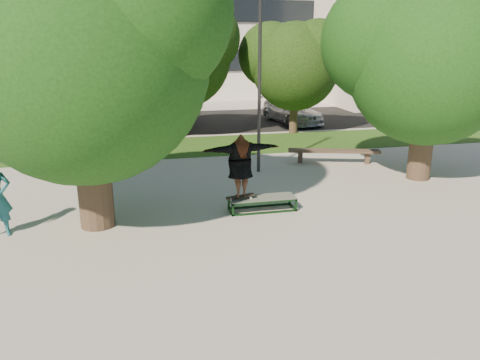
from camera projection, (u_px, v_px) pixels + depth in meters
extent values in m
plane|color=#ABA49D|center=(271.00, 226.00, 11.65)|extent=(120.00, 120.00, 0.00)
cube|color=#1E4D16|center=(233.00, 144.00, 20.73)|extent=(30.00, 4.00, 0.02)
cube|color=black|center=(192.00, 121.00, 26.60)|extent=(40.00, 8.00, 0.01)
cylinder|color=#38281E|center=(93.00, 164.00, 11.24)|extent=(0.84, 0.84, 3.20)
sphere|color=#153A10|center=(83.00, 58.00, 10.53)|extent=(5.80, 5.80, 5.80)
sphere|color=#153A10|center=(18.00, 25.00, 10.83)|extent=(4.35, 4.35, 4.35)
sphere|color=#153A10|center=(139.00, 9.00, 9.97)|extent=(4.06, 4.06, 4.06)
cylinder|color=#38281E|center=(422.00, 134.00, 15.27)|extent=(0.76, 0.76, 3.00)
sphere|color=#153A10|center=(431.00, 63.00, 14.62)|extent=(5.20, 5.20, 5.20)
sphere|color=#153A10|center=(382.00, 41.00, 14.89)|extent=(3.90, 3.90, 3.90)
sphere|color=#153A10|center=(479.00, 32.00, 14.11)|extent=(3.64, 3.64, 3.64)
cylinder|color=#38281E|center=(55.00, 114.00, 20.16)|extent=(0.44, 0.44, 2.80)
sphere|color=black|center=(50.00, 65.00, 19.57)|extent=(4.40, 4.40, 4.40)
sphere|color=black|center=(23.00, 51.00, 19.80)|extent=(3.30, 3.30, 3.30)
sphere|color=black|center=(71.00, 46.00, 19.15)|extent=(3.08, 3.08, 3.08)
cylinder|color=#38281E|center=(181.00, 105.00, 22.22)|extent=(0.50, 0.50, 3.00)
sphere|color=black|center=(179.00, 57.00, 21.58)|extent=(4.80, 4.80, 4.80)
sphere|color=black|center=(151.00, 43.00, 21.83)|extent=(3.60, 3.60, 3.60)
sphere|color=black|center=(203.00, 38.00, 21.12)|extent=(3.36, 3.36, 3.36)
cylinder|color=#38281E|center=(294.00, 107.00, 22.96)|extent=(0.40, 0.40, 2.60)
sphere|color=black|center=(295.00, 67.00, 22.41)|extent=(4.20, 4.20, 4.20)
sphere|color=black|center=(271.00, 55.00, 22.62)|extent=(3.15, 3.15, 3.15)
sphere|color=black|center=(318.00, 51.00, 22.00)|extent=(2.94, 2.94, 2.94)
cylinder|color=#2D2D30|center=(259.00, 85.00, 15.67)|extent=(0.12, 0.12, 6.00)
cube|color=black|center=(148.00, 61.00, 33.67)|extent=(27.60, 0.12, 1.60)
cube|color=black|center=(145.00, 9.00, 32.67)|extent=(27.60, 0.12, 1.60)
cube|color=silver|center=(421.00, 46.00, 34.82)|extent=(15.00, 10.00, 8.00)
cube|color=#475147|center=(262.00, 198.00, 12.66)|extent=(1.80, 0.60, 0.03)
cylinder|color=white|center=(231.00, 199.00, 12.39)|extent=(0.06, 0.03, 0.06)
cylinder|color=white|center=(230.00, 198.00, 12.54)|extent=(0.06, 0.03, 0.06)
cylinder|color=white|center=(251.00, 198.00, 12.50)|extent=(0.06, 0.03, 0.06)
cylinder|color=white|center=(249.00, 196.00, 12.65)|extent=(0.06, 0.03, 0.06)
cube|color=black|center=(240.00, 196.00, 12.51)|extent=(0.78, 0.20, 0.10)
imported|color=#542A24|center=(240.00, 166.00, 12.26)|extent=(2.11, 0.71, 1.69)
cube|color=#4B3A2D|center=(300.00, 157.00, 17.64)|extent=(0.21, 0.21, 0.45)
cube|color=#4B3A2D|center=(367.00, 158.00, 17.49)|extent=(0.21, 0.21, 0.45)
cube|color=#4B3A2D|center=(334.00, 151.00, 17.49)|extent=(3.39, 1.39, 0.09)
imported|color=#9F9FA3|center=(100.00, 116.00, 24.60)|extent=(1.78, 3.84, 1.27)
imported|color=black|center=(100.00, 110.00, 25.80)|extent=(1.92, 4.75, 1.53)
imported|color=#5B5B60|center=(167.00, 107.00, 26.56)|extent=(3.19, 5.87, 1.56)
imported|color=silver|center=(292.00, 111.00, 26.09)|extent=(2.73, 4.92, 1.35)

